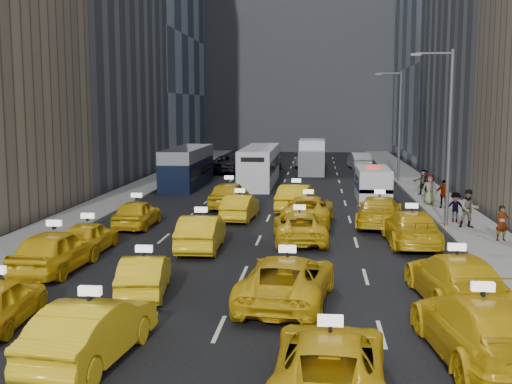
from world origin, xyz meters
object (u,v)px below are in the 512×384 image
taxi_3 (481,328)px  taxi_1 (91,330)px  taxi_2 (330,363)px  nypd_van (373,185)px  double_decker (188,168)px  pedestrian_0 (502,223)px  city_bus (260,166)px  box_truck (312,157)px

taxi_3 → taxi_1: bearing=-1.1°
taxi_2 → nypd_van: size_ratio=0.94×
double_decker → pedestrian_0: double_decker is taller
taxi_3 → pedestrian_0: 14.56m
taxi_1 → double_decker: (-4.57, 34.11, 0.69)m
city_bus → box_truck: size_ratio=1.67×
taxi_2 → double_decker: bearing=-71.1°
nypd_van → double_decker: (-13.68, 6.14, 0.42)m
city_bus → pedestrian_0: size_ratio=7.23×
city_bus → nypd_van: bearing=-40.2°
double_decker → city_bus: 5.76m
nypd_van → taxi_2: bearing=-91.8°
taxi_3 → city_bus: bearing=-83.0°
taxi_2 → taxi_3: (3.72, 2.29, 0.10)m
taxi_3 → pedestrian_0: size_ratio=3.52×
nypd_van → box_truck: 17.38m
nypd_van → double_decker: bearing=160.6°
taxi_2 → taxi_3: bearing=-145.8°
taxi_2 → nypd_van: nypd_van is taller
taxi_2 → nypd_van: bearing=-93.9°
taxi_2 → double_decker: size_ratio=0.51×
box_truck → nypd_van: bearing=-82.6°
double_decker → box_truck: 14.32m
taxi_1 → taxi_2: (5.77, -1.34, -0.05)m
taxi_1 → taxi_3: size_ratio=0.83×
double_decker → pedestrian_0: size_ratio=6.41×
nypd_van → pedestrian_0: 13.93m
box_truck → double_decker: bearing=-138.0°
taxi_2 → taxi_3: size_ratio=0.92×
taxi_1 → box_truck: (4.92, 44.83, 0.74)m
taxi_1 → nypd_van: bearing=-101.0°
pedestrian_0 → nypd_van: bearing=98.0°
taxi_1 → nypd_van: (9.11, 27.97, 0.27)m
taxi_2 → city_bus: bearing=-79.9°
taxi_2 → box_truck: (-0.85, 46.17, 0.79)m
taxi_3 → nypd_van: bearing=-96.0°
box_truck → pedestrian_0: bearing=-80.0°
taxi_3 → double_decker: size_ratio=0.55×
box_truck → city_bus: bearing=-121.0°
taxi_1 → pedestrian_0: pedestrian_0 is taller
taxi_1 → city_bus: city_bus is taller
taxi_1 → taxi_3: (9.48, 0.95, 0.05)m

